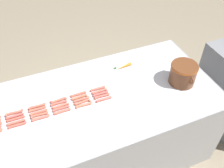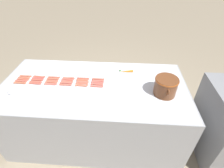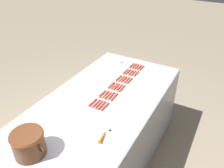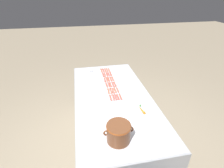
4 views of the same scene
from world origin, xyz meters
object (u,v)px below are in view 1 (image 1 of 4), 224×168
(hot_dog_21, at_px, (61,109))
(hot_dog_9, at_px, (59,103))
(hot_dog_22, at_px, (82,102))
(hot_dog_26, at_px, (41,118))
(hot_dog_11, at_px, (99,91))
(hot_dog_19, at_px, (16,122))
(hot_dog_5, at_px, (98,89))
(hot_dog_17, at_px, (100,94))
(hot_dog_3, at_px, (58,100))
(hot_dog_20, at_px, (39,115))
(hot_dog_7, at_px, (15,116))
(hot_dog_29, at_px, (104,99))
(hot_dog_16, at_px, (81,99))
(hot_dog_1, at_px, (14,113))
(hot_dog_2, at_px, (37,106))
(hot_dog_13, at_px, (16,119))
(hot_dog_10, at_px, (79,97))
(hot_dog_23, at_px, (102,96))
(hot_dog_28, at_px, (84,105))
(carrot, at_px, (123,67))
(hot_dog_14, at_px, (39,112))
(hot_dog_15, at_px, (61,106))
(hot_dog_4, at_px, (78,94))
(bean_pot, at_px, (183,73))
(hot_dog_8, at_px, (37,109))
(hot_dog_25, at_px, (17,125))

(hot_dog_21, bearing_deg, hot_dog_9, -178.05)
(hot_dog_22, distance_m, hot_dog_26, 0.37)
(hot_dog_11, relative_size, hot_dog_19, 1.00)
(hot_dog_5, height_order, hot_dog_26, same)
(hot_dog_17, bearing_deg, hot_dog_3, -100.29)
(hot_dog_20, bearing_deg, hot_dog_3, 118.57)
(hot_dog_7, relative_size, hot_dog_21, 1.00)
(hot_dog_9, xyz_separation_m, hot_dog_29, (0.11, 0.38, 0.00))
(hot_dog_3, bearing_deg, hot_dog_16, 70.34)
(hot_dog_1, distance_m, hot_dog_17, 0.75)
(hot_dog_7, height_order, hot_dog_20, same)
(hot_dog_2, distance_m, hot_dog_7, 0.19)
(hot_dog_2, bearing_deg, hot_dog_17, 82.96)
(hot_dog_13, bearing_deg, hot_dog_10, 93.24)
(hot_dog_10, relative_size, hot_dog_23, 1.00)
(hot_dog_2, xyz_separation_m, hot_dog_7, (0.04, -0.19, 0.00))
(hot_dog_1, height_order, hot_dog_28, same)
(hot_dog_10, bearing_deg, hot_dog_5, 101.21)
(hot_dog_26, bearing_deg, hot_dog_3, 126.75)
(hot_dog_9, distance_m, carrot, 0.75)
(hot_dog_11, xyz_separation_m, hot_dog_14, (0.03, -0.56, 0.00))
(hot_dog_9, xyz_separation_m, hot_dog_13, (0.03, -0.37, 0.00))
(hot_dog_15, bearing_deg, hot_dog_19, -84.75)
(hot_dog_2, distance_m, hot_dog_28, 0.40)
(hot_dog_4, relative_size, hot_dog_5, 1.00)
(hot_dog_4, height_order, hot_dog_15, same)
(hot_dog_10, height_order, hot_dog_26, same)
(bean_pot, bearing_deg, hot_dog_7, -96.32)
(hot_dog_16, height_order, carrot, carrot)
(hot_dog_10, relative_size, bean_pot, 0.49)
(hot_dog_10, distance_m, hot_dog_29, 0.22)
(hot_dog_26, xyz_separation_m, carrot, (-0.33, 0.89, 0.00))
(hot_dog_4, relative_size, hot_dog_14, 1.00)
(hot_dog_1, height_order, hot_dog_14, same)
(hot_dog_4, bearing_deg, hot_dog_1, -89.88)
(hot_dog_2, relative_size, hot_dog_15, 1.00)
(hot_dog_8, relative_size, carrot, 0.84)
(hot_dog_14, bearing_deg, hot_dog_16, 90.42)
(hot_dog_25, bearing_deg, hot_dog_22, 93.61)
(hot_dog_3, xyz_separation_m, hot_dog_5, (-0.00, 0.37, 0.00))
(hot_dog_2, height_order, bean_pot, bean_pot)
(hot_dog_7, distance_m, hot_dog_17, 0.75)
(hot_dog_9, bearing_deg, hot_dog_20, -69.09)
(hot_dog_23, distance_m, hot_dog_26, 0.55)
(hot_dog_7, distance_m, hot_dog_14, 0.20)
(hot_dog_19, xyz_separation_m, hot_dog_21, (-0.00, 0.37, 0.00))
(hot_dog_8, xyz_separation_m, hot_dog_10, (0.00, 0.37, 0.00))
(hot_dog_7, bearing_deg, hot_dog_4, 93.94)
(hot_dog_21, distance_m, bean_pot, 1.14)
(hot_dog_10, distance_m, hot_dog_28, 0.10)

